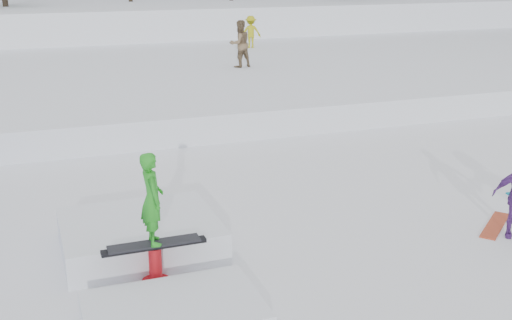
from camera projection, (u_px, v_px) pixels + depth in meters
name	position (u px, v px, depth m)	size (l,w,h in m)	color
ground	(269.00, 259.00, 10.70)	(120.00, 120.00, 0.00)	white
snow_berm	(82.00, 24.00, 37.22)	(60.00, 14.00, 2.40)	white
snow_midrise	(120.00, 78.00, 24.92)	(50.00, 18.00, 0.80)	white
walker_olive	(240.00, 44.00, 24.63)	(0.87, 0.68, 1.79)	brown
walker_ygreen	(251.00, 32.00, 30.17)	(0.96, 0.55, 1.49)	#AAA713
loose_board_red	(495.00, 225.00, 12.04)	(1.40, 0.28, 0.03)	#AB3D22
jib_rail_feature	(148.00, 250.00, 10.33)	(2.60, 4.40, 2.11)	white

